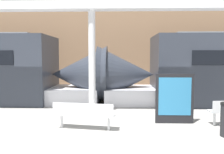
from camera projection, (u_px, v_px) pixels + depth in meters
ground_plane at (123, 147)px, 5.91m from camera, size 60.00×60.00×0.00m
station_wall at (121, 51)px, 15.24m from camera, size 56.00×0.20×5.00m
bench_near at (84, 113)px, 7.25m from camera, size 1.86×0.75×0.80m
poster_board at (175, 99)px, 7.93m from camera, size 1.21×0.07×1.59m
support_column_near at (92, 63)px, 9.02m from camera, size 0.25×0.25×3.79m
canopy_beam at (92, 6)px, 8.86m from camera, size 28.00×0.60×0.28m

